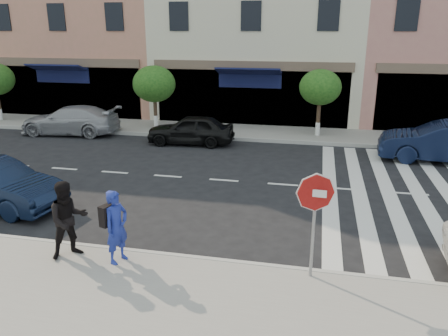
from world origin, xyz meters
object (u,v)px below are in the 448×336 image
photographer (117,227)px  car_far_left (70,120)px  car_far_mid (191,129)px  car_far_right (445,142)px  walker (68,220)px  stop_sign (315,202)px

photographer → car_far_left: 13.54m
car_far_mid → photographer: bearing=4.5°
photographer → car_far_right: photographer is taller
photographer → car_far_right: size_ratio=0.33×
car_far_left → car_far_right: (16.53, -1.20, 0.10)m
photographer → car_far_mid: bearing=28.1°
walker → car_far_right: bearing=0.6°
walker → car_far_mid: (-0.39, 10.52, -0.36)m
car_far_left → car_far_right: bearing=81.8°
photographer → stop_sign: bearing=-66.5°
photographer → car_far_right: 13.23m
photographer → car_far_mid: photographer is taller
walker → stop_sign: bearing=-41.7°
stop_sign → car_far_right: 10.80m
car_far_right → stop_sign: bearing=-21.5°
car_far_left → car_far_mid: car_far_left is taller
car_far_mid → car_far_right: bearing=82.9°
photographer → walker: bearing=109.9°
photographer → car_far_left: bearing=54.9°
car_far_left → stop_sign: bearing=43.3°
stop_sign → car_far_left: (-11.78, 10.85, -1.08)m
car_far_right → walker: bearing=-40.2°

